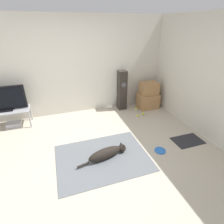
% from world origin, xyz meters
% --- Properties ---
extents(ground_plane, '(12.00, 12.00, 0.00)m').
position_xyz_m(ground_plane, '(0.00, 0.00, 0.00)').
color(ground_plane, '#BCB29E').
extents(wall_back, '(8.00, 0.06, 2.55)m').
position_xyz_m(wall_back, '(0.00, 2.10, 1.27)').
color(wall_back, beige).
rests_on(wall_back, ground_plane).
extents(wall_right, '(0.06, 8.00, 2.55)m').
position_xyz_m(wall_right, '(2.60, 0.00, 1.27)').
color(wall_right, beige).
rests_on(wall_right, ground_plane).
extents(area_rug, '(1.73, 1.30, 0.01)m').
position_xyz_m(area_rug, '(0.19, -0.09, 0.01)').
color(area_rug, slate).
rests_on(area_rug, ground_plane).
extents(dog, '(1.01, 0.33, 0.22)m').
position_xyz_m(dog, '(0.28, -0.11, 0.12)').
color(dog, black).
rests_on(dog, area_rug).
extents(frisbee, '(0.22, 0.22, 0.03)m').
position_xyz_m(frisbee, '(1.36, -0.27, 0.01)').
color(frisbee, blue).
rests_on(frisbee, ground_plane).
extents(cardboard_box_lower, '(0.59, 0.44, 0.44)m').
position_xyz_m(cardboard_box_lower, '(2.12, 1.66, 0.22)').
color(cardboard_box_lower, '#A87A4C').
rests_on(cardboard_box_lower, ground_plane).
extents(cardboard_box_upper, '(0.50, 0.37, 0.35)m').
position_xyz_m(cardboard_box_upper, '(2.13, 1.68, 0.61)').
color(cardboard_box_upper, '#A87A4C').
rests_on(cardboard_box_upper, cardboard_box_lower).
extents(floor_speaker, '(0.24, 0.24, 1.15)m').
position_xyz_m(floor_speaker, '(1.34, 1.85, 0.58)').
color(floor_speaker, '#2D2823').
rests_on(floor_speaker, ground_plane).
extents(tv_stand, '(1.09, 0.46, 0.44)m').
position_xyz_m(tv_stand, '(-1.70, 1.76, 0.39)').
color(tv_stand, '#A8A8AD').
rests_on(tv_stand, ground_plane).
extents(tv, '(1.04, 0.20, 0.60)m').
position_xyz_m(tv, '(-1.70, 1.76, 0.74)').
color(tv, black).
rests_on(tv, tv_stand).
extents(tennis_ball_by_boxes, '(0.07, 0.07, 0.07)m').
position_xyz_m(tennis_ball_by_boxes, '(1.58, 1.20, 0.03)').
color(tennis_ball_by_boxes, '#C6E033').
rests_on(tennis_ball_by_boxes, ground_plane).
extents(tennis_ball_near_speaker, '(0.07, 0.07, 0.07)m').
position_xyz_m(tennis_ball_near_speaker, '(1.72, 1.61, 0.03)').
color(tennis_ball_near_speaker, '#C6E033').
rests_on(tennis_ball_near_speaker, ground_plane).
extents(tennis_ball_loose_on_carpet, '(0.07, 0.07, 0.07)m').
position_xyz_m(tennis_ball_loose_on_carpet, '(1.77, 1.25, 0.03)').
color(tennis_ball_loose_on_carpet, '#C6E033').
rests_on(tennis_ball_loose_on_carpet, ground_plane).
extents(game_console, '(0.34, 0.25, 0.10)m').
position_xyz_m(game_console, '(-1.60, 1.76, 0.05)').
color(game_console, '#B7B7BC').
rests_on(game_console, ground_plane).
extents(door_mat, '(0.66, 0.43, 0.01)m').
position_xyz_m(door_mat, '(2.13, -0.16, 0.00)').
color(door_mat, '#28282D').
rests_on(door_mat, ground_plane).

